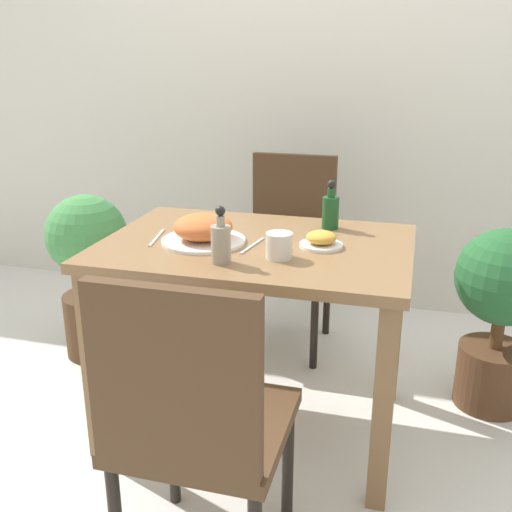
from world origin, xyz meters
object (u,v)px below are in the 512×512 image
food_plate (203,230)px  chair_far (288,241)px  condiment_bottle (221,242)px  side_plate (321,240)px  potted_plant_left (89,264)px  chair_near (194,419)px  potted_plant_right (501,305)px  sauce_bottle (331,210)px  drink_cup (279,246)px

food_plate → chair_far: bearing=80.5°
condiment_bottle → side_plate: bearing=41.1°
condiment_bottle → potted_plant_left: (-0.82, 0.58, -0.35)m
chair_near → food_plate: size_ratio=3.09×
chair_far → potted_plant_right: (0.91, -0.36, -0.07)m
food_plate → condiment_bottle: size_ratio=1.59×
food_plate → sauce_bottle: sauce_bottle is taller
food_plate → side_plate: food_plate is taller
drink_cup → potted_plant_right: drink_cup is taller
food_plate → condiment_bottle: condiment_bottle is taller
chair_far → potted_plant_left: 0.92m
chair_far → drink_cup: bearing=-79.7°
chair_far → potted_plant_right: 0.98m
sauce_bottle → potted_plant_left: size_ratio=0.24×
chair_near → sauce_bottle: 1.03m
side_plate → potted_plant_right: (0.64, 0.37, -0.32)m
chair_near → potted_plant_right: chair_near is taller
chair_far → drink_cup: (0.16, -0.87, 0.26)m
potted_plant_left → chair_far: bearing=25.0°
chair_near → potted_plant_right: bearing=-126.6°
potted_plant_left → potted_plant_right: bearing=1.0°
chair_near → chair_far: bearing=-86.5°
chair_far → condiment_bottle: bearing=-90.3°
sauce_bottle → potted_plant_right: sauce_bottle is taller
side_plate → sauce_bottle: size_ratio=0.80×
chair_near → side_plate: (0.18, 0.74, 0.25)m
chair_far → side_plate: chair_far is taller
condiment_bottle → potted_plant_right: condiment_bottle is taller
chair_near → condiment_bottle: bearing=-79.3°
chair_near → chair_far: same height
potted_plant_left → side_plate: bearing=-17.1°
food_plate → side_plate: bearing=8.0°
chair_far → drink_cup: size_ratio=10.47×
chair_far → drink_cup: 0.93m
chair_far → side_plate: 0.81m
chair_near → food_plate: chair_near is taller
potted_plant_right → sauce_bottle: bearing=-168.2°
sauce_bottle → side_plate: bearing=-88.7°
drink_cup → side_plate: bearing=53.3°
sauce_bottle → potted_plant_left: sauce_bottle is taller
food_plate → potted_plant_left: (-0.70, 0.39, -0.33)m
side_plate → potted_plant_left: 1.19m
condiment_bottle → food_plate: bearing=124.5°
side_plate → condiment_bottle: bearing=-138.9°
chair_near → potted_plant_right: size_ratio=1.22×
food_plate → side_plate: size_ratio=1.98×
chair_near → food_plate: 0.77m
side_plate → drink_cup: 0.19m
chair_near → potted_plant_right: (0.82, 1.11, -0.07)m
chair_near → side_plate: bearing=-103.5°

